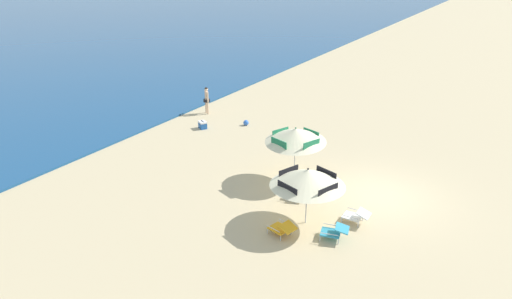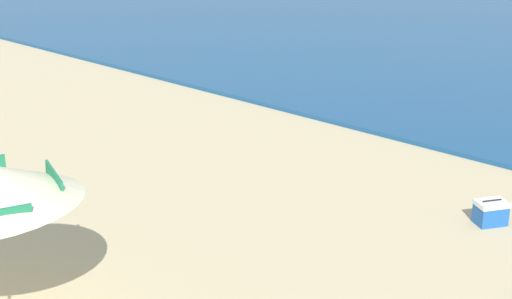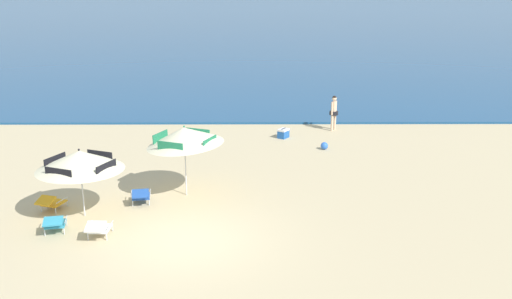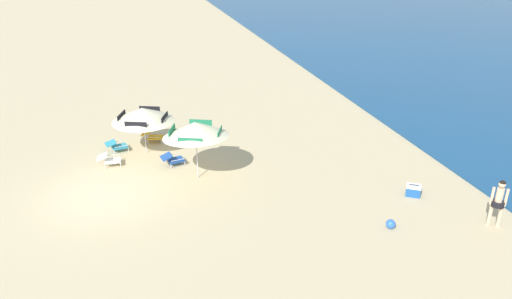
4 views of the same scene
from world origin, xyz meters
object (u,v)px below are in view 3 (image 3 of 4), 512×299
object	(u,v)px
lounge_chair_under_umbrella	(55,223)
person_standing_near_shore	(334,110)
cooler_box	(283,133)
beach_umbrella_striped_second	(184,136)
lounge_chair_beside_umbrella	(51,202)
beach_ball	(324,146)
lounge_chair_facing_sea	(141,195)
lounge_chair_spare_folded	(98,228)
beach_umbrella_striped_main	(80,160)

from	to	relation	value
lounge_chair_under_umbrella	person_standing_near_shore	world-z (taller)	person_standing_near_shore
cooler_box	beach_umbrella_striped_second	bearing A→B (deg)	-116.46
lounge_chair_under_umbrella	lounge_chair_beside_umbrella	world-z (taller)	lounge_chair_beside_umbrella
lounge_chair_under_umbrella	beach_ball	world-z (taller)	lounge_chair_under_umbrella
lounge_chair_facing_sea	lounge_chair_spare_folded	size ratio (longest dim) A/B	1.06
beach_umbrella_striped_second	cooler_box	size ratio (longest dim) A/B	4.55
cooler_box	lounge_chair_facing_sea	bearing A→B (deg)	-121.70
beach_umbrella_striped_second	lounge_chair_under_umbrella	world-z (taller)	beach_umbrella_striped_second
lounge_chair_spare_folded	lounge_chair_facing_sea	bearing A→B (deg)	74.51
beach_umbrella_striped_second	lounge_chair_facing_sea	size ratio (longest dim) A/B	2.92
lounge_chair_under_umbrella	lounge_chair_spare_folded	world-z (taller)	lounge_chair_spare_folded
beach_umbrella_striped_second	lounge_chair_under_umbrella	size ratio (longest dim) A/B	2.93
lounge_chair_spare_folded	lounge_chair_beside_umbrella	bearing A→B (deg)	135.57
beach_ball	person_standing_near_shore	bearing A→B (deg)	75.79
beach_umbrella_striped_second	cooler_box	bearing A→B (deg)	63.54
lounge_chair_facing_sea	beach_ball	bearing A→B (deg)	42.93
beach_umbrella_striped_main	beach_ball	xyz separation A→B (m)	(7.74, 6.73, -1.52)
person_standing_near_shore	beach_ball	bearing A→B (deg)	-104.21
lounge_chair_under_umbrella	lounge_chair_spare_folded	size ratio (longest dim) A/B	1.06
beach_umbrella_striped_second	lounge_chair_beside_umbrella	bearing A→B (deg)	-161.46
beach_umbrella_striped_main	lounge_chair_spare_folded	world-z (taller)	beach_umbrella_striped_main
lounge_chair_beside_umbrella	lounge_chair_under_umbrella	bearing A→B (deg)	-67.83
beach_umbrella_striped_main	cooler_box	xyz separation A→B (m)	(6.18, 8.53, -1.47)
beach_umbrella_striped_main	beach_ball	bearing A→B (deg)	41.00
beach_umbrella_striped_main	beach_ball	world-z (taller)	beach_umbrella_striped_main
lounge_chair_facing_sea	lounge_chair_spare_folded	bearing A→B (deg)	-105.49
lounge_chair_under_umbrella	lounge_chair_facing_sea	world-z (taller)	lounge_chair_facing_sea
cooler_box	beach_ball	size ratio (longest dim) A/B	2.02
beach_umbrella_striped_main	lounge_chair_spare_folded	distance (m)	2.19
beach_umbrella_striped_second	beach_ball	xyz separation A→B (m)	(4.99, 5.09, -1.78)
beach_umbrella_striped_main	lounge_chair_under_umbrella	size ratio (longest dim) A/B	3.57
lounge_chair_under_umbrella	cooler_box	size ratio (longest dim) A/B	1.55
lounge_chair_beside_umbrella	cooler_box	bearing A→B (deg)	48.42
lounge_chair_facing_sea	beach_umbrella_striped_main	bearing A→B (deg)	-148.76
lounge_chair_under_umbrella	lounge_chair_beside_umbrella	xyz separation A→B (m)	(-0.62, 1.51, -0.00)
beach_umbrella_striped_main	lounge_chair_spare_folded	size ratio (longest dim) A/B	3.77
person_standing_near_shore	beach_ball	world-z (taller)	person_standing_near_shore
lounge_chair_facing_sea	cooler_box	size ratio (longest dim) A/B	1.56
person_standing_near_shore	beach_ball	size ratio (longest dim) A/B	5.33
person_standing_near_shore	beach_ball	xyz separation A→B (m)	(-0.79, -3.13, -0.77)
lounge_chair_beside_umbrella	lounge_chair_facing_sea	bearing A→B (deg)	11.79
beach_ball	beach_umbrella_striped_main	bearing A→B (deg)	-139.00
lounge_chair_facing_sea	person_standing_near_shore	world-z (taller)	person_standing_near_shore
lounge_chair_under_umbrella	lounge_chair_beside_umbrella	distance (m)	1.63
beach_umbrella_striped_second	beach_ball	distance (m)	7.35
beach_umbrella_striped_main	cooler_box	size ratio (longest dim) A/B	5.53
beach_umbrella_striped_main	lounge_chair_spare_folded	xyz separation A→B (m)	(0.80, -1.48, -1.39)
beach_umbrella_striped_main	lounge_chair_under_umbrella	xyz separation A→B (m)	(-0.45, -1.15, -1.39)
person_standing_near_shore	lounge_chair_beside_umbrella	bearing A→B (deg)	-135.31
beach_umbrella_striped_main	beach_umbrella_striped_second	bearing A→B (deg)	30.78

